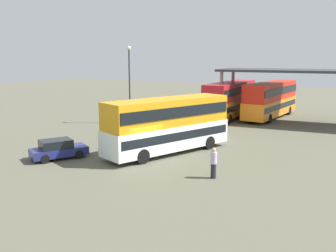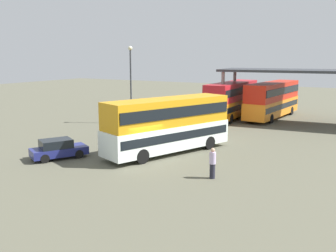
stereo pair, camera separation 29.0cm
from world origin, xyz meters
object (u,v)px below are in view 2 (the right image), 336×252
double_decker_near_canopy (232,98)px  lamppost_tall (131,75)px  pedestrian_waiting (213,163)px  parked_hatchback (58,149)px  double_decker_mid_row (273,98)px  double_decker_main (168,123)px

double_decker_near_canopy → lamppost_tall: lamppost_tall is taller
pedestrian_waiting → parked_hatchback: bearing=-18.0°
parked_hatchback → double_decker_mid_row: 26.17m
double_decker_main → pedestrian_waiting: bearing=-105.9°
double_decker_main → double_decker_mid_row: 19.83m
double_decker_near_canopy → double_decker_mid_row: 4.61m
double_decker_main → lamppost_tall: bearing=68.0°
parked_hatchback → double_decker_near_canopy: double_decker_near_canopy is taller
double_decker_main → pedestrian_waiting: (5.17, -3.84, -1.29)m
parked_hatchback → double_decker_near_canopy: size_ratio=0.36×
double_decker_mid_row → parked_hatchback: bearing=166.2°
double_decker_near_canopy → double_decker_mid_row: size_ratio=0.97×
parked_hatchback → double_decker_mid_row: size_ratio=0.35×
parked_hatchback → pedestrian_waiting: pedestrian_waiting is taller
lamppost_tall → pedestrian_waiting: (14.64, -12.60, -4.10)m
parked_hatchback → pedestrian_waiting: 11.09m
double_decker_mid_row → double_decker_main: bearing=177.7°
double_decker_main → parked_hatchback: (-5.85, -5.11, -1.53)m
parked_hatchback → pedestrian_waiting: size_ratio=2.25×
parked_hatchback → lamppost_tall: 14.97m
parked_hatchback → double_decker_mid_row: double_decker_mid_row is taller
lamppost_tall → pedestrian_waiting: bearing=-40.7°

